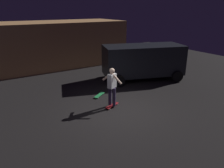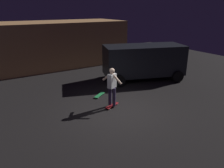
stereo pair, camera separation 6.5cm
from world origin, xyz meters
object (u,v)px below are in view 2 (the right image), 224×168
at_px(skateboard_ridden, 112,106).
at_px(skateboard_spare, 100,95).
at_px(parked_van, 144,60).
at_px(skater, 112,84).

relative_size(skateboard_ridden, skateboard_spare, 1.05).
relative_size(parked_van, skateboard_ridden, 6.23).
bearing_deg(skateboard_spare, skater, -95.00).
relative_size(parked_van, skater, 2.97).
height_order(skateboard_spare, skater, skater).
relative_size(skateboard_ridden, skater, 0.48).
bearing_deg(skateboard_spare, parked_van, 15.78).
xyz_separation_m(skateboard_ridden, skateboard_spare, (0.12, 1.34, 0.00)).
bearing_deg(skateboard_ridden, skater, 180.00).
relative_size(skateboard_spare, skater, 0.46).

